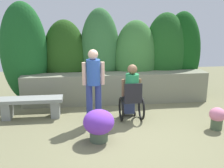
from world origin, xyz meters
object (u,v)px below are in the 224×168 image
at_px(stone_bench, 31,105).
at_px(flower_pot_purple_near, 217,117).
at_px(person_in_wheelchair, 131,94).
at_px(person_standing_companion, 94,82).
at_px(flower_pot_terracotta_by_wall, 99,124).

relative_size(stone_bench, flower_pot_purple_near, 3.05).
height_order(person_in_wheelchair, flower_pot_purple_near, person_in_wheelchair).
bearing_deg(stone_bench, person_in_wheelchair, -18.21).
relative_size(person_in_wheelchair, flower_pot_purple_near, 2.73).
relative_size(stone_bench, person_in_wheelchair, 1.12).
xyz_separation_m(person_standing_companion, flower_pot_terracotta_by_wall, (0.05, -0.84, -0.63)).
bearing_deg(flower_pot_terracotta_by_wall, flower_pot_purple_near, 5.06).
xyz_separation_m(stone_bench, person_in_wheelchair, (2.35, -0.41, 0.30)).
xyz_separation_m(person_standing_companion, flower_pot_purple_near, (2.61, -0.62, -0.70)).
bearing_deg(flower_pot_purple_near, person_standing_companion, 166.73).
bearing_deg(person_in_wheelchair, person_standing_companion, -175.24).
relative_size(stone_bench, person_standing_companion, 0.88).
relative_size(stone_bench, flower_pot_terracotta_by_wall, 2.34).
distance_m(stone_bench, person_standing_companion, 1.70).
relative_size(flower_pot_purple_near, flower_pot_terracotta_by_wall, 0.77).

